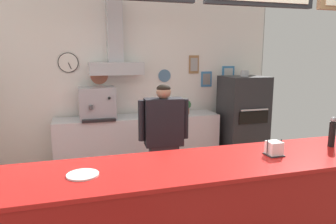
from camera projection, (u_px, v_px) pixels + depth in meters
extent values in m
cube|color=gray|center=(132.00, 81.00, 5.36)|extent=(5.02, 0.12, 2.87)
cube|color=white|center=(133.00, 82.00, 5.30)|extent=(4.98, 0.01, 2.83)
cylinder|color=black|center=(68.00, 63.00, 4.94)|extent=(0.32, 0.02, 0.32)
cylinder|color=white|center=(68.00, 63.00, 4.93)|extent=(0.29, 0.01, 0.29)
cube|color=black|center=(70.00, 66.00, 4.94)|extent=(0.05, 0.01, 0.11)
cylinder|color=#C1664C|center=(99.00, 76.00, 5.11)|extent=(0.28, 0.02, 0.28)
cylinder|color=teal|center=(164.00, 76.00, 5.42)|extent=(0.22, 0.02, 0.22)
cube|color=#997047|center=(194.00, 64.00, 5.54)|extent=(0.18, 0.02, 0.32)
cube|color=#9C9C9C|center=(194.00, 64.00, 5.53)|extent=(0.13, 0.01, 0.23)
cube|color=teal|center=(206.00, 79.00, 5.66)|extent=(0.20, 0.02, 0.28)
cube|color=gray|center=(207.00, 79.00, 5.65)|extent=(0.15, 0.01, 0.20)
cube|color=teal|center=(228.00, 73.00, 5.76)|extent=(0.24, 0.02, 0.26)
cube|color=silver|center=(228.00, 73.00, 5.75)|extent=(0.17, 0.01, 0.19)
cube|color=#B7BABF|center=(116.00, 68.00, 5.01)|extent=(0.85, 0.37, 0.20)
cube|color=#B7BABF|center=(114.00, 29.00, 4.96)|extent=(0.24, 0.24, 1.05)
cube|color=red|center=(207.00, 164.00, 2.38)|extent=(3.72, 0.74, 0.03)
cube|color=silver|center=(139.00, 143.00, 5.17)|extent=(2.66, 0.55, 0.90)
cube|color=#9FA1A5|center=(139.00, 159.00, 5.22)|extent=(2.53, 0.50, 0.02)
cube|color=#232326|center=(242.00, 121.00, 5.39)|extent=(0.70, 0.67, 1.53)
cube|color=black|center=(254.00, 117.00, 5.04)|extent=(0.52, 0.02, 0.20)
cube|color=#B7BABF|center=(255.00, 110.00, 5.00)|extent=(0.49, 0.02, 0.02)
cylinder|color=#B7BABF|center=(245.00, 73.00, 5.24)|extent=(0.14, 0.14, 0.10)
cube|color=#232328|center=(164.00, 176.00, 3.86)|extent=(0.35, 0.22, 0.81)
cube|color=black|center=(164.00, 122.00, 3.73)|extent=(0.47, 0.25, 0.57)
cylinder|color=black|center=(185.00, 119.00, 3.78)|extent=(0.08, 0.08, 0.49)
cylinder|color=black|center=(142.00, 121.00, 3.67)|extent=(0.08, 0.08, 0.49)
sphere|color=#997056|center=(164.00, 92.00, 3.67)|extent=(0.17, 0.17, 0.17)
ellipsoid|color=black|center=(164.00, 88.00, 3.66)|extent=(0.17, 0.17, 0.10)
cube|color=#A3A5AD|center=(97.00, 103.00, 4.84)|extent=(0.55, 0.40, 0.50)
cylinder|color=#4C4C51|center=(91.00, 107.00, 4.60)|extent=(0.06, 0.06, 0.06)
cube|color=black|center=(99.00, 120.00, 4.66)|extent=(0.50, 0.10, 0.04)
sphere|color=black|center=(109.00, 98.00, 4.67)|extent=(0.04, 0.04, 0.04)
cylinder|color=beige|center=(162.00, 113.00, 5.20)|extent=(0.13, 0.13, 0.07)
ellipsoid|color=#47894C|center=(162.00, 107.00, 5.18)|extent=(0.20, 0.20, 0.18)
cylinder|color=#9E563D|center=(186.00, 111.00, 5.28)|extent=(0.11, 0.11, 0.10)
ellipsoid|color=#2D6638|center=(186.00, 104.00, 5.26)|extent=(0.18, 0.18, 0.16)
cylinder|color=black|center=(332.00, 134.00, 2.76)|extent=(0.06, 0.06, 0.22)
sphere|color=gray|center=(333.00, 120.00, 2.73)|extent=(0.05, 0.05, 0.05)
cylinder|color=white|center=(83.00, 175.00, 2.11)|extent=(0.22, 0.22, 0.01)
cube|color=#262628|center=(274.00, 155.00, 2.53)|extent=(0.13, 0.13, 0.01)
cylinder|color=#262628|center=(267.00, 148.00, 2.50)|extent=(0.01, 0.01, 0.13)
cylinder|color=#262628|center=(281.00, 147.00, 2.54)|extent=(0.01, 0.01, 0.13)
cube|color=white|center=(274.00, 148.00, 2.52)|extent=(0.11, 0.11, 0.11)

